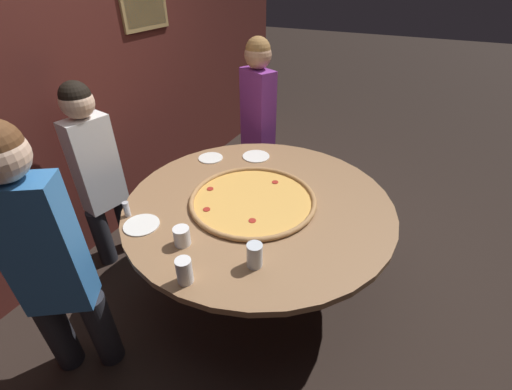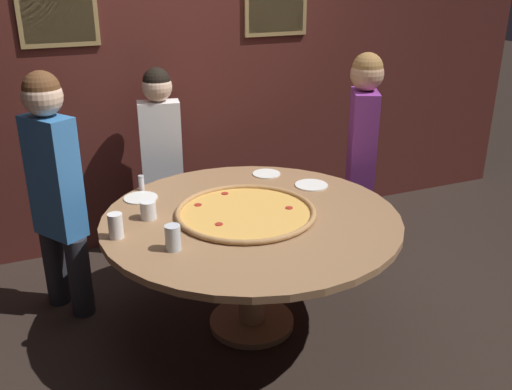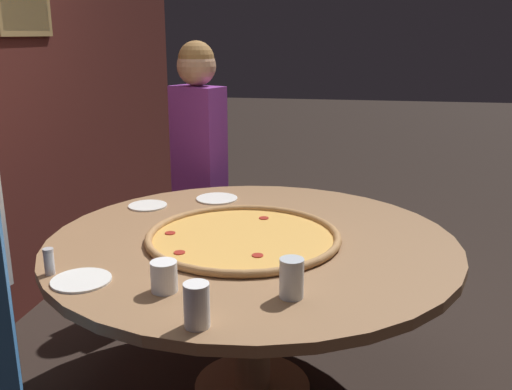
{
  "view_description": "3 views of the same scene",
  "coord_description": "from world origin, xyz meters",
  "px_view_note": "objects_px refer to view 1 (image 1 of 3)",
  "views": [
    {
      "loc": [
        -1.63,
        -0.77,
        1.99
      ],
      "look_at": [
        -0.08,
        -0.02,
        0.84
      ],
      "focal_mm": 24.0,
      "sensor_mm": 36.0,
      "label": 1
    },
    {
      "loc": [
        -1.14,
        -2.74,
        2.09
      ],
      "look_at": [
        0.05,
        0.06,
        0.84
      ],
      "focal_mm": 40.0,
      "sensor_mm": 36.0,
      "label": 2
    },
    {
      "loc": [
        -2.21,
        -0.41,
        1.57
      ],
      "look_at": [
        -0.02,
        -0.02,
        0.93
      ],
      "focal_mm": 40.0,
      "sensor_mm": 36.0,
      "label": 3
    }
  ],
  "objects_px": {
    "drink_cup_beside_pizza": "(255,255)",
    "white_plate_beside_cup": "(256,156)",
    "diner_far_left": "(97,168)",
    "white_plate_far_back": "(211,158)",
    "diner_centre_back": "(258,115)",
    "drink_cup_far_right": "(182,236)",
    "dining_table": "(259,215)",
    "white_plate_right_side": "(142,225)",
    "condiment_shaker": "(127,209)",
    "giant_pizza": "(253,199)",
    "diner_far_right": "(44,253)",
    "drink_cup_centre_back": "(184,271)"
  },
  "relations": [
    {
      "from": "drink_cup_beside_pizza",
      "to": "white_plate_beside_cup",
      "type": "height_order",
      "value": "drink_cup_beside_pizza"
    },
    {
      "from": "drink_cup_centre_back",
      "to": "white_plate_far_back",
      "type": "height_order",
      "value": "drink_cup_centre_back"
    },
    {
      "from": "drink_cup_beside_pizza",
      "to": "diner_far_left",
      "type": "bearing_deg",
      "value": 77.95
    },
    {
      "from": "dining_table",
      "to": "diner_far_right",
      "type": "relative_size",
      "value": 1.12
    },
    {
      "from": "giant_pizza",
      "to": "diner_far_right",
      "type": "xyz_separation_m",
      "value": [
        -0.98,
        0.61,
        0.12
      ]
    },
    {
      "from": "drink_cup_beside_pizza",
      "to": "white_plate_beside_cup",
      "type": "distance_m",
      "value": 1.18
    },
    {
      "from": "diner_far_right",
      "to": "drink_cup_beside_pizza",
      "type": "bearing_deg",
      "value": 176.3
    },
    {
      "from": "diner_far_right",
      "to": "condiment_shaker",
      "type": "bearing_deg",
      "value": -122.9
    },
    {
      "from": "dining_table",
      "to": "white_plate_right_side",
      "type": "height_order",
      "value": "white_plate_right_side"
    },
    {
      "from": "giant_pizza",
      "to": "drink_cup_far_right",
      "type": "distance_m",
      "value": 0.55
    },
    {
      "from": "white_plate_right_side",
      "to": "white_plate_beside_cup",
      "type": "bearing_deg",
      "value": -11.69
    },
    {
      "from": "white_plate_beside_cup",
      "to": "diner_far_right",
      "type": "xyz_separation_m",
      "value": [
        -1.54,
        0.36,
        0.12
      ]
    },
    {
      "from": "dining_table",
      "to": "drink_cup_far_right",
      "type": "xyz_separation_m",
      "value": [
        -0.55,
        0.2,
        0.17
      ]
    },
    {
      "from": "drink_cup_far_right",
      "to": "diner_far_left",
      "type": "xyz_separation_m",
      "value": [
        0.33,
        0.97,
        0.01
      ]
    },
    {
      "from": "dining_table",
      "to": "diner_far_left",
      "type": "xyz_separation_m",
      "value": [
        -0.22,
        1.17,
        0.18
      ]
    },
    {
      "from": "dining_table",
      "to": "drink_cup_centre_back",
      "type": "xyz_separation_m",
      "value": [
        -0.76,
        0.02,
        0.19
      ]
    },
    {
      "from": "drink_cup_far_right",
      "to": "diner_far_left",
      "type": "relative_size",
      "value": 0.07
    },
    {
      "from": "dining_table",
      "to": "white_plate_far_back",
      "type": "distance_m",
      "value": 0.7
    },
    {
      "from": "diner_far_right",
      "to": "diner_far_left",
      "type": "bearing_deg",
      "value": -88.67
    },
    {
      "from": "dining_table",
      "to": "white_plate_far_back",
      "type": "relative_size",
      "value": 9.0
    },
    {
      "from": "white_plate_beside_cup",
      "to": "diner_far_left",
      "type": "bearing_deg",
      "value": 130.75
    },
    {
      "from": "dining_table",
      "to": "drink_cup_beside_pizza",
      "type": "height_order",
      "value": "drink_cup_beside_pizza"
    },
    {
      "from": "white_plate_beside_cup",
      "to": "white_plate_far_back",
      "type": "bearing_deg",
      "value": 120.53
    },
    {
      "from": "giant_pizza",
      "to": "condiment_shaker",
      "type": "xyz_separation_m",
      "value": [
        -0.47,
        0.61,
        0.04
      ]
    },
    {
      "from": "drink_cup_beside_pizza",
      "to": "white_plate_right_side",
      "type": "relative_size",
      "value": 0.64
    },
    {
      "from": "white_plate_far_back",
      "to": "condiment_shaker",
      "type": "xyz_separation_m",
      "value": [
        -0.85,
        0.05,
        0.05
      ]
    },
    {
      "from": "giant_pizza",
      "to": "diner_far_left",
      "type": "distance_m",
      "value": 1.16
    },
    {
      "from": "white_plate_right_side",
      "to": "drink_cup_beside_pizza",
      "type": "bearing_deg",
      "value": -89.58
    },
    {
      "from": "condiment_shaker",
      "to": "diner_far_left",
      "type": "relative_size",
      "value": 0.07
    },
    {
      "from": "drink_cup_beside_pizza",
      "to": "white_plate_far_back",
      "type": "xyz_separation_m",
      "value": [
        0.88,
        0.82,
        -0.06
      ]
    },
    {
      "from": "drink_cup_far_right",
      "to": "diner_far_left",
      "type": "bearing_deg",
      "value": 71.52
    },
    {
      "from": "white_plate_beside_cup",
      "to": "diner_centre_back",
      "type": "bearing_deg",
      "value": 24.38
    },
    {
      "from": "white_plate_right_side",
      "to": "diner_far_right",
      "type": "relative_size",
      "value": 0.13
    },
    {
      "from": "white_plate_right_side",
      "to": "diner_centre_back",
      "type": "xyz_separation_m",
      "value": [
        1.6,
        0.02,
        0.12
      ]
    },
    {
      "from": "white_plate_right_side",
      "to": "condiment_shaker",
      "type": "xyz_separation_m",
      "value": [
        0.04,
        0.14,
        0.05
      ]
    },
    {
      "from": "white_plate_far_back",
      "to": "white_plate_right_side",
      "type": "height_order",
      "value": "same"
    },
    {
      "from": "drink_cup_centre_back",
      "to": "white_plate_right_side",
      "type": "distance_m",
      "value": 0.54
    },
    {
      "from": "white_plate_far_back",
      "to": "diner_centre_back",
      "type": "xyz_separation_m",
      "value": [
        0.71,
        -0.07,
        0.12
      ]
    },
    {
      "from": "drink_cup_far_right",
      "to": "drink_cup_beside_pizza",
      "type": "distance_m",
      "value": 0.42
    },
    {
      "from": "drink_cup_far_right",
      "to": "diner_centre_back",
      "type": "bearing_deg",
      "value": 11.47
    },
    {
      "from": "diner_far_left",
      "to": "giant_pizza",
      "type": "bearing_deg",
      "value": 110.78
    },
    {
      "from": "condiment_shaker",
      "to": "diner_far_left",
      "type": "bearing_deg",
      "value": 63.33
    },
    {
      "from": "dining_table",
      "to": "drink_cup_far_right",
      "type": "bearing_deg",
      "value": 160.38
    },
    {
      "from": "dining_table",
      "to": "diner_centre_back",
      "type": "xyz_separation_m",
      "value": [
        1.07,
        0.52,
        0.24
      ]
    },
    {
      "from": "diner_centre_back",
      "to": "white_plate_far_back",
      "type": "bearing_deg",
      "value": -69.41
    },
    {
      "from": "drink_cup_far_right",
      "to": "condiment_shaker",
      "type": "height_order",
      "value": "drink_cup_far_right"
    },
    {
      "from": "drink_cup_far_right",
      "to": "condiment_shaker",
      "type": "distance_m",
      "value": 0.45
    },
    {
      "from": "drink_cup_beside_pizza",
      "to": "white_plate_right_side",
      "type": "height_order",
      "value": "drink_cup_beside_pizza"
    },
    {
      "from": "dining_table",
      "to": "white_plate_far_back",
      "type": "xyz_separation_m",
      "value": [
        0.36,
        0.59,
        0.12
      ]
    },
    {
      "from": "drink_cup_centre_back",
      "to": "white_plate_far_back",
      "type": "distance_m",
      "value": 1.26
    }
  ]
}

